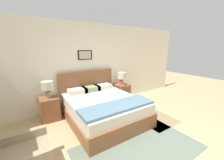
{
  "coord_description": "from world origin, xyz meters",
  "views": [
    {
      "loc": [
        -1.73,
        -1.27,
        1.87
      ],
      "look_at": [
        0.07,
        1.5,
        1.08
      ],
      "focal_mm": 22.0,
      "sensor_mm": 36.0,
      "label": 1
    }
  ],
  "objects_px": {
    "bed": "(103,107)",
    "nightstand_near_window": "(50,108)",
    "nightstand_by_door": "(122,93)",
    "table_lamp_near_window": "(47,87)"
  },
  "relations": [
    {
      "from": "nightstand_by_door",
      "to": "table_lamp_near_window",
      "type": "height_order",
      "value": "table_lamp_near_window"
    },
    {
      "from": "nightstand_near_window",
      "to": "table_lamp_near_window",
      "type": "bearing_deg",
      "value": 28.64
    },
    {
      "from": "nightstand_near_window",
      "to": "nightstand_by_door",
      "type": "xyz_separation_m",
      "value": [
        2.37,
        0.0,
        0.0
      ]
    },
    {
      "from": "nightstand_near_window",
      "to": "nightstand_by_door",
      "type": "height_order",
      "value": "same"
    },
    {
      "from": "nightstand_near_window",
      "to": "table_lamp_near_window",
      "type": "distance_m",
      "value": 0.6
    },
    {
      "from": "bed",
      "to": "nightstand_by_door",
      "type": "distance_m",
      "value": 1.41
    },
    {
      "from": "bed",
      "to": "table_lamp_near_window",
      "type": "bearing_deg",
      "value": 147.12
    },
    {
      "from": "nightstand_by_door",
      "to": "table_lamp_near_window",
      "type": "xyz_separation_m",
      "value": [
        -2.37,
        0.0,
        0.6
      ]
    },
    {
      "from": "nightstand_by_door",
      "to": "nightstand_near_window",
      "type": "bearing_deg",
      "value": 180.0
    },
    {
      "from": "bed",
      "to": "nightstand_near_window",
      "type": "xyz_separation_m",
      "value": [
        -1.19,
        0.76,
        -0.02
      ]
    },
    {
      "from": "nightstand_near_window",
      "to": "table_lamp_near_window",
      "type": "xyz_separation_m",
      "value": [
        0.01,
        0.0,
        0.6
      ]
    },
    {
      "from": "bed",
      "to": "nightstand_by_door",
      "type": "bearing_deg",
      "value": 32.61
    },
    {
      "from": "bed",
      "to": "table_lamp_near_window",
      "type": "distance_m",
      "value": 1.52
    },
    {
      "from": "nightstand_near_window",
      "to": "nightstand_by_door",
      "type": "bearing_deg",
      "value": 0.0
    },
    {
      "from": "bed",
      "to": "nightstand_near_window",
      "type": "height_order",
      "value": "bed"
    }
  ]
}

